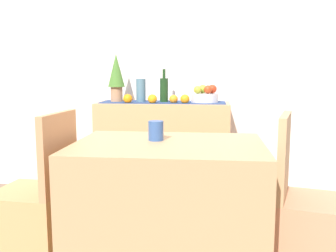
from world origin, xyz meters
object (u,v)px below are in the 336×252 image
(wine_bottle, at_px, (164,90))
(chair_near_window, at_px, (35,221))
(ceramic_vase, at_px, (141,91))
(coffee_cup, at_px, (156,131))
(fruit_bowl, at_px, (205,98))
(dining_table, at_px, (168,209))
(potted_plant, at_px, (116,75))
(sideboard_console, at_px, (163,151))
(chair_by_corner, at_px, (312,232))

(wine_bottle, distance_m, chair_near_window, 1.57)
(ceramic_vase, relative_size, coffee_cup, 1.87)
(fruit_bowl, relative_size, chair_near_window, 0.26)
(dining_table, distance_m, chair_near_window, 0.78)
(potted_plant, bearing_deg, dining_table, -64.92)
(sideboard_console, relative_size, coffee_cup, 10.41)
(fruit_bowl, bearing_deg, potted_plant, 180.00)
(fruit_bowl, xyz_separation_m, dining_table, (-0.17, -1.27, -0.53))
(sideboard_console, bearing_deg, coffee_cup, -84.94)
(potted_plant, bearing_deg, chair_by_corner, -42.71)
(sideboard_console, height_order, ceramic_vase, ceramic_vase)
(ceramic_vase, height_order, dining_table, ceramic_vase)
(chair_by_corner, bearing_deg, dining_table, -179.70)
(sideboard_console, bearing_deg, chair_by_corner, -52.78)
(ceramic_vase, bearing_deg, chair_by_corner, -47.62)
(ceramic_vase, distance_m, dining_table, 1.45)
(wine_bottle, xyz_separation_m, potted_plant, (-0.42, -0.00, 0.13))
(coffee_cup, distance_m, chair_near_window, 0.88)
(sideboard_console, distance_m, fruit_bowl, 0.59)
(sideboard_console, bearing_deg, potted_plant, 180.00)
(wine_bottle, relative_size, potted_plant, 0.68)
(fruit_bowl, relative_size, wine_bottle, 0.80)
(potted_plant, bearing_deg, sideboard_console, 0.00)
(potted_plant, xyz_separation_m, chair_near_window, (-0.18, -1.27, -0.82))
(dining_table, bearing_deg, potted_plant, 115.08)
(wine_bottle, distance_m, dining_table, 1.41)
(dining_table, bearing_deg, ceramic_vase, 106.58)
(coffee_cup, bearing_deg, fruit_bowl, 78.02)
(dining_table, relative_size, chair_by_corner, 1.14)
(fruit_bowl, xyz_separation_m, wine_bottle, (-0.35, 0.00, 0.07))
(fruit_bowl, xyz_separation_m, chair_by_corner, (0.60, -1.27, -0.63))
(ceramic_vase, xyz_separation_m, chair_near_window, (-0.40, -1.27, -0.69))
(wine_bottle, bearing_deg, chair_near_window, -115.29)
(chair_near_window, bearing_deg, potted_plant, 81.84)
(ceramic_vase, height_order, coffee_cup, ceramic_vase)
(sideboard_console, xyz_separation_m, fruit_bowl, (0.36, 0.00, 0.47))
(wine_bottle, distance_m, chair_by_corner, 1.73)
(wine_bottle, height_order, potted_plant, potted_plant)
(coffee_cup, bearing_deg, potted_plant, 113.35)
(chair_near_window, bearing_deg, fruit_bowl, 53.20)
(fruit_bowl, height_order, chair_by_corner, fruit_bowl)
(potted_plant, relative_size, coffee_cup, 3.83)
(potted_plant, height_order, coffee_cup, potted_plant)
(chair_near_window, bearing_deg, ceramic_vase, 72.60)
(fruit_bowl, relative_size, dining_table, 0.22)
(coffee_cup, distance_m, chair_by_corner, 1.01)
(dining_table, height_order, chair_near_window, chair_near_window)
(potted_plant, xyz_separation_m, dining_table, (0.60, -1.27, -0.72))
(sideboard_console, xyz_separation_m, coffee_cup, (0.11, -1.20, 0.37))
(coffee_cup, bearing_deg, dining_table, -43.90)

